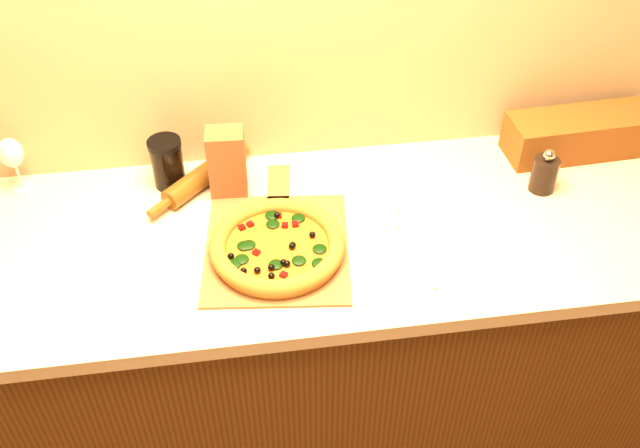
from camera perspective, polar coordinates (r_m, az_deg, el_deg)
The scene contains 10 objects.
cabinet at distance 2.12m, azimuth -2.66°, elevation -10.00°, with size 2.80×0.65×0.86m, color #47280F.
countertop at distance 1.79m, azimuth -3.11°, elevation -1.11°, with size 2.84×0.68×0.04m, color #BFAC95.
pizza_peel at distance 1.74m, azimuth -3.46°, elevation -1.55°, with size 0.39×0.54×0.01m.
pizza at distance 1.70m, azimuth -3.43°, elevation -1.77°, with size 0.32×0.32×0.05m.
pepper_grinder at distance 1.96m, azimuth 17.51°, elevation 3.89°, with size 0.07×0.07×0.13m.
rolling_pin at distance 1.93m, azimuth -9.06°, elevation 4.02°, with size 0.31×0.32×0.06m.
bread_bag at distance 2.13m, azimuth 20.21°, elevation 6.80°, with size 0.42×0.14×0.12m, color #603212.
wine_glass at distance 2.00m, azimuth -23.47°, elevation 5.14°, with size 0.06×0.06×0.16m.
paper_bag at distance 1.85m, azimuth -7.45°, elevation 4.88°, with size 0.09×0.08×0.19m, color brown.
dark_jar at distance 1.92m, azimuth -12.11°, elevation 4.81°, with size 0.09×0.09×0.14m.
Camera 1 is at (-0.09, 0.12, 2.10)m, focal length 40.00 mm.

